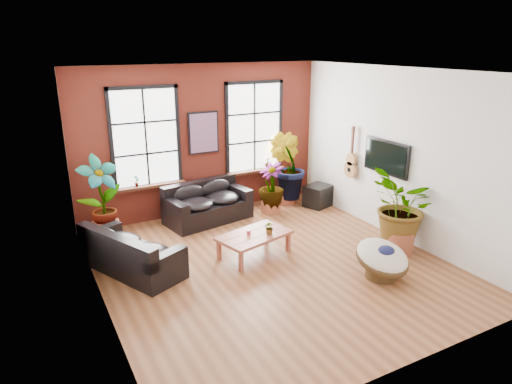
{
  "coord_description": "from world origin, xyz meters",
  "views": [
    {
      "loc": [
        -3.87,
        -6.62,
        3.95
      ],
      "look_at": [
        0.0,
        0.6,
        1.25
      ],
      "focal_mm": 32.0,
      "sensor_mm": 36.0,
      "label": 1
    }
  ],
  "objects_px": {
    "sofa_left": "(130,253)",
    "coffee_table": "(254,236)",
    "sofa_back": "(207,204)",
    "papasan_chair": "(382,259)"
  },
  "relations": [
    {
      "from": "papasan_chair",
      "to": "sofa_left",
      "type": "bearing_deg",
      "value": 141.52
    },
    {
      "from": "papasan_chair",
      "to": "sofa_back",
      "type": "bearing_deg",
      "value": 105.01
    },
    {
      "from": "sofa_left",
      "to": "coffee_table",
      "type": "relative_size",
      "value": 1.41
    },
    {
      "from": "sofa_back",
      "to": "sofa_left",
      "type": "xyz_separation_m",
      "value": [
        -2.18,
        -1.69,
        -0.04
      ]
    },
    {
      "from": "coffee_table",
      "to": "papasan_chair",
      "type": "relative_size",
      "value": 1.45
    },
    {
      "from": "sofa_back",
      "to": "papasan_chair",
      "type": "bearing_deg",
      "value": -77.87
    },
    {
      "from": "sofa_left",
      "to": "papasan_chair",
      "type": "relative_size",
      "value": 2.05
    },
    {
      "from": "sofa_back",
      "to": "papasan_chair",
      "type": "height_order",
      "value": "sofa_back"
    },
    {
      "from": "sofa_left",
      "to": "sofa_back",
      "type": "bearing_deg",
      "value": -76.86
    },
    {
      "from": "sofa_back",
      "to": "papasan_chair",
      "type": "xyz_separation_m",
      "value": [
        1.65,
        -3.99,
        -0.04
      ]
    }
  ]
}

